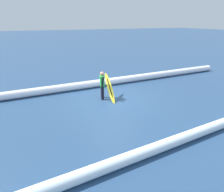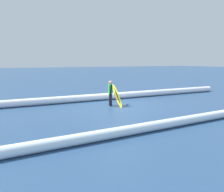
{
  "view_description": "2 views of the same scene",
  "coord_description": "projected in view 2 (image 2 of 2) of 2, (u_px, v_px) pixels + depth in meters",
  "views": [
    {
      "loc": [
        3.97,
        8.4,
        3.82
      ],
      "look_at": [
        0.79,
        1.65,
        0.89
      ],
      "focal_mm": 30.87,
      "sensor_mm": 36.0,
      "label": 1
    },
    {
      "loc": [
        5.66,
        10.96,
        2.55
      ],
      "look_at": [
        0.81,
        0.7,
        0.74
      ],
      "focal_mm": 35.15,
      "sensor_mm": 36.0,
      "label": 2
    }
  ],
  "objects": [
    {
      "name": "wave_crest_foreground",
      "position": [
        119.0,
        96.0,
        15.0
      ],
      "size": [
        17.18,
        0.47,
        0.44
      ],
      "primitive_type": "cylinder",
      "rotation": [
        0.0,
        1.57,
        0.0
      ],
      "color": "white",
      "rests_on": "ground_plane"
    },
    {
      "name": "ground_plane",
      "position": [
        119.0,
        106.0,
        12.58
      ],
      "size": [
        161.71,
        161.71,
        0.0
      ],
      "primitive_type": "plane",
      "color": "navy"
    },
    {
      "name": "surfer",
      "position": [
        110.0,
        92.0,
        12.54
      ],
      "size": [
        0.29,
        0.59,
        1.44
      ],
      "rotation": [
        0.0,
        0.0,
        1.28
      ],
      "color": "black",
      "rests_on": "ground_plane"
    },
    {
      "name": "wave_crest_midground",
      "position": [
        202.0,
        117.0,
        9.33
      ],
      "size": [
        16.47,
        1.21,
        0.36
      ],
      "primitive_type": "cylinder",
      "rotation": [
        0.0,
        1.57,
        0.05
      ],
      "color": "white",
      "rests_on": "ground_plane"
    },
    {
      "name": "surfboard",
      "position": [
        117.0,
        96.0,
        12.63
      ],
      "size": [
        0.48,
        1.63,
        1.19
      ],
      "color": "yellow",
      "rests_on": "ground_plane"
    }
  ]
}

